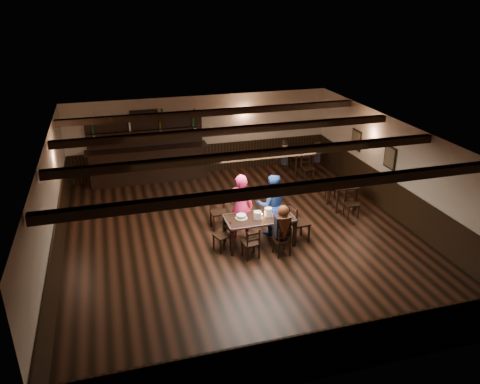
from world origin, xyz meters
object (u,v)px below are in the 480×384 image
object	(u,v)px
chair_near_left	(252,242)
man_blue	(272,205)
woman_pink	(241,207)
cake	(241,217)
chair_near_right	(283,239)
bar_counter	(148,160)
dining_table	(259,220)

from	to	relation	value
chair_near_left	man_blue	xyz separation A→B (m)	(0.88, 1.10, 0.37)
woman_pink	cake	world-z (taller)	woman_pink
chair_near_left	man_blue	world-z (taller)	man_blue
chair_near_right	bar_counter	xyz separation A→B (m)	(-2.58, 5.86, 0.27)
dining_table	chair_near_left	xyz separation A→B (m)	(-0.38, -0.62, -0.23)
chair_near_right	cake	size ratio (longest dim) A/B	2.57
man_blue	cake	bearing A→B (deg)	31.00
chair_near_left	dining_table	bearing A→B (deg)	58.22
dining_table	bar_counter	xyz separation A→B (m)	(-2.21, 5.16, 0.04)
chair_near_right	man_blue	size ratio (longest dim) A/B	0.47
woman_pink	chair_near_right	bearing A→B (deg)	138.30
dining_table	cake	bearing A→B (deg)	169.83
dining_table	chair_near_left	world-z (taller)	chair_near_left
cake	bar_counter	distance (m)	5.38
chair_near_right	bar_counter	bearing A→B (deg)	113.77
man_blue	cake	distance (m)	1.02
dining_table	bar_counter	size ratio (longest dim) A/B	0.43
cake	bar_counter	size ratio (longest dim) A/B	0.08
dining_table	chair_near_right	distance (m)	0.82
man_blue	bar_counter	distance (m)	5.41
dining_table	man_blue	bearing A→B (deg)	43.84
woman_pink	bar_counter	size ratio (longest dim) A/B	0.44
bar_counter	cake	bearing A→B (deg)	-70.86
woman_pink	bar_counter	world-z (taller)	bar_counter
woman_pink	dining_table	bearing A→B (deg)	142.60
dining_table	chair_near_right	xyz separation A→B (m)	(0.38, -0.70, -0.23)
man_blue	dining_table	bearing A→B (deg)	51.89
dining_table	man_blue	xyz separation A→B (m)	(0.50, 0.48, 0.14)
man_blue	cake	world-z (taller)	man_blue
cake	dining_table	bearing A→B (deg)	-10.17
man_blue	bar_counter	bearing A→B (deg)	-51.98
woman_pink	man_blue	xyz separation A→B (m)	(0.84, -0.00, -0.05)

